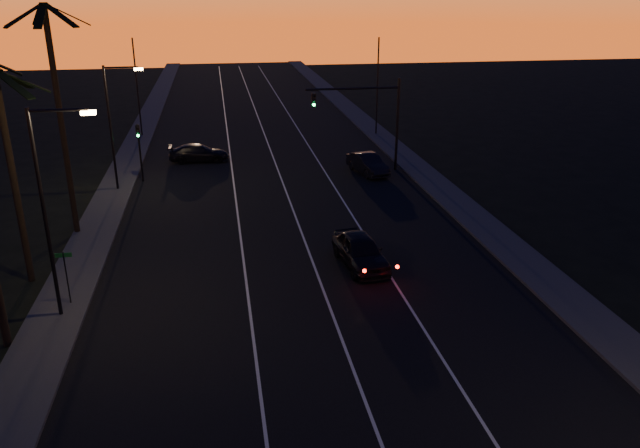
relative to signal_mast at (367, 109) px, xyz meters
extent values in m
cube|color=black|center=(-7.14, -9.99, -4.78)|extent=(20.00, 170.00, 0.01)
cube|color=#353532|center=(-18.34, -9.99, -4.70)|extent=(2.40, 170.00, 0.16)
cube|color=#353532|center=(4.06, -9.99, -4.70)|extent=(2.40, 170.00, 0.16)
cube|color=silver|center=(-10.14, -9.99, -4.76)|extent=(0.12, 160.00, 0.01)
cube|color=silver|center=(-6.64, -9.99, -4.76)|extent=(0.12, 160.00, 0.01)
cube|color=silver|center=(-3.14, -9.99, -4.76)|extent=(0.12, 160.00, 0.01)
cylinder|color=black|center=(-20.34, -15.99, 0.22)|extent=(0.32, 0.32, 10.00)
cube|color=black|center=(-19.31, -15.73, 4.65)|extent=(2.18, 0.92, 1.18)
cube|color=black|center=(-19.90, -15.03, 4.65)|extent=(1.25, 2.12, 1.18)
cube|color=black|center=(-19.49, -16.63, 4.65)|extent=(1.95, 1.61, 1.18)
cylinder|color=black|center=(-19.34, -9.99, 1.47)|extent=(0.32, 0.32, 12.50)
cube|color=black|center=(-18.31, -9.73, 7.15)|extent=(2.18, 0.92, 1.18)
cube|color=black|center=(-18.90, -9.03, 7.15)|extent=(1.25, 2.12, 1.18)
cube|color=black|center=(-19.82, -9.05, 7.15)|extent=(1.34, 2.09, 1.18)
cube|color=black|center=(-20.37, -9.78, 7.15)|extent=(2.18, 0.82, 1.18)
cube|color=black|center=(-20.15, -10.67, 7.15)|extent=(1.90, 1.69, 1.18)
cube|color=black|center=(-19.31, -11.05, 7.15)|extent=(0.45, 2.16, 1.18)
cube|color=black|center=(-18.49, -10.63, 7.15)|extent=(1.95, 1.61, 1.18)
cylinder|color=black|center=(-18.14, -19.99, -0.28)|extent=(0.16, 0.16, 9.00)
cylinder|color=black|center=(-17.04, -19.99, 4.07)|extent=(2.20, 0.12, 0.12)
cube|color=#F4B561|center=(-15.94, -19.99, 3.94)|extent=(0.55, 0.26, 0.16)
cylinder|color=black|center=(-18.14, -1.99, -0.53)|extent=(0.16, 0.16, 8.50)
cylinder|color=black|center=(-17.04, -1.99, 3.57)|extent=(2.20, 0.12, 0.12)
cube|color=#F4B561|center=(-15.94, -1.99, 3.44)|extent=(0.55, 0.26, 0.16)
cylinder|color=black|center=(-17.94, -18.99, -3.48)|extent=(0.06, 0.06, 2.60)
cube|color=#0D4F1A|center=(-17.94, -18.99, -2.33)|extent=(0.70, 0.03, 0.20)
cylinder|color=black|center=(2.36, 0.01, -1.28)|extent=(0.20, 0.20, 7.00)
cylinder|color=black|center=(-1.14, 0.01, 1.52)|extent=(7.00, 0.16, 0.16)
cube|color=black|center=(-4.04, 0.01, 0.77)|extent=(0.32, 0.28, 1.00)
sphere|color=black|center=(-4.04, -0.16, 1.09)|extent=(0.20, 0.20, 0.20)
sphere|color=black|center=(-4.04, -0.16, 0.77)|extent=(0.20, 0.20, 0.20)
sphere|color=#14FF59|center=(-4.04, -0.16, 0.45)|extent=(0.20, 0.20, 0.20)
cylinder|color=black|center=(-16.64, 0.01, -2.68)|extent=(0.14, 0.14, 4.20)
cube|color=black|center=(-16.64, 0.01, -1.08)|extent=(0.28, 0.25, 0.90)
sphere|color=black|center=(-16.64, -0.14, -0.80)|extent=(0.18, 0.18, 0.18)
sphere|color=black|center=(-16.64, -0.14, -1.08)|extent=(0.18, 0.18, 0.18)
sphere|color=#14FF59|center=(-16.64, -0.14, -1.36)|extent=(0.18, 0.18, 0.18)
cylinder|color=black|center=(-18.14, 15.01, -0.28)|extent=(0.14, 0.14, 9.00)
cylinder|color=black|center=(3.86, 12.01, -0.28)|extent=(0.14, 0.14, 9.00)
imported|color=black|center=(-4.32, -16.93, -3.96)|extent=(2.44, 4.94, 1.62)
sphere|color=#FF0F05|center=(-4.80, -19.84, -3.70)|extent=(0.18, 0.18, 0.18)
sphere|color=#FF0F05|center=(-3.19, -19.65, -3.70)|extent=(0.18, 0.18, 0.18)
imported|color=black|center=(-0.02, -0.67, -4.03)|extent=(2.58, 4.75, 1.49)
imported|color=black|center=(-12.67, 4.99, -4.07)|extent=(4.85, 2.08, 1.39)
camera|label=1|loc=(-11.07, -45.04, 8.46)|focal=35.00mm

